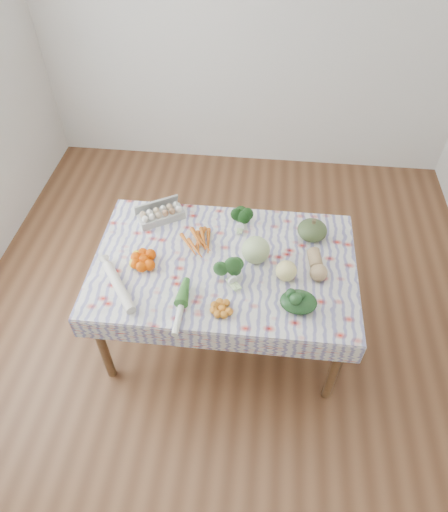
{
  "coord_description": "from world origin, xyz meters",
  "views": [
    {
      "loc": [
        0.21,
        -1.93,
        2.89
      ],
      "look_at": [
        0.0,
        0.0,
        0.82
      ],
      "focal_mm": 32.0,
      "sensor_mm": 36.0,
      "label": 1
    }
  ],
  "objects_px": {
    "cabbage": "(256,250)",
    "egg_carton": "(161,215)",
    "kabocha_squash": "(312,230)",
    "butternut_squash": "(317,264)",
    "dining_table": "(224,271)",
    "grapefruit": "(286,271)"
  },
  "relations": [
    {
      "from": "kabocha_squash",
      "to": "cabbage",
      "type": "bearing_deg",
      "value": -145.65
    },
    {
      "from": "dining_table",
      "to": "kabocha_squash",
      "type": "relative_size",
      "value": 8.26
    },
    {
      "from": "grapefruit",
      "to": "butternut_squash",
      "type": "bearing_deg",
      "value": 24.13
    },
    {
      "from": "cabbage",
      "to": "grapefruit",
      "type": "bearing_deg",
      "value": -34.16
    },
    {
      "from": "cabbage",
      "to": "grapefruit",
      "type": "relative_size",
      "value": 1.37
    },
    {
      "from": "dining_table",
      "to": "kabocha_squash",
      "type": "bearing_deg",
      "value": 27.62
    },
    {
      "from": "egg_carton",
      "to": "dining_table",
      "type": "bearing_deg",
      "value": -67.78
    },
    {
      "from": "dining_table",
      "to": "butternut_squash",
      "type": "xyz_separation_m",
      "value": [
        0.57,
        -0.0,
        0.14
      ]
    },
    {
      "from": "dining_table",
      "to": "kabocha_squash",
      "type": "xyz_separation_m",
      "value": [
        0.55,
        0.29,
        0.15
      ]
    },
    {
      "from": "kabocha_squash",
      "to": "butternut_squash",
      "type": "xyz_separation_m",
      "value": [
        0.02,
        -0.29,
        -0.01
      ]
    },
    {
      "from": "egg_carton",
      "to": "grapefruit",
      "type": "xyz_separation_m",
      "value": [
        0.86,
        -0.44,
        0.02
      ]
    },
    {
      "from": "egg_carton",
      "to": "cabbage",
      "type": "distance_m",
      "value": 0.73
    },
    {
      "from": "egg_carton",
      "to": "cabbage",
      "type": "height_order",
      "value": "cabbage"
    },
    {
      "from": "dining_table",
      "to": "grapefruit",
      "type": "distance_m",
      "value": 0.42
    },
    {
      "from": "butternut_squash",
      "to": "grapefruit",
      "type": "relative_size",
      "value": 1.83
    },
    {
      "from": "cabbage",
      "to": "egg_carton",
      "type": "bearing_deg",
      "value": 155.33
    },
    {
      "from": "kabocha_squash",
      "to": "cabbage",
      "type": "height_order",
      "value": "cabbage"
    },
    {
      "from": "dining_table",
      "to": "cabbage",
      "type": "bearing_deg",
      "value": 12.78
    },
    {
      "from": "egg_carton",
      "to": "butternut_squash",
      "type": "height_order",
      "value": "butternut_squash"
    },
    {
      "from": "egg_carton",
      "to": "kabocha_squash",
      "type": "xyz_separation_m",
      "value": [
        1.02,
        -0.06,
        0.02
      ]
    },
    {
      "from": "egg_carton",
      "to": "grapefruit",
      "type": "bearing_deg",
      "value": -58.19
    },
    {
      "from": "egg_carton",
      "to": "cabbage",
      "type": "relative_size",
      "value": 1.77
    }
  ]
}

